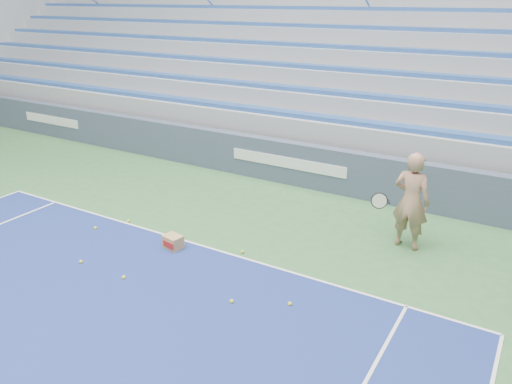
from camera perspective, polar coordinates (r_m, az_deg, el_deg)
sponsor_barrier at (r=12.79m, az=3.92°, el=3.35°), size 30.00×0.32×1.10m
bleachers at (r=17.59m, az=12.86°, el=13.92°), size 31.00×9.15×7.30m
tennis_player at (r=9.76m, az=17.29°, el=-0.99°), size 0.98×0.88×1.90m
ball_box at (r=9.72m, az=-9.47°, el=-5.67°), size 0.40×0.33×0.27m
tennis_ball_0 at (r=8.02m, az=3.88°, el=-12.63°), size 0.07×0.07×0.07m
tennis_ball_1 at (r=11.03m, az=-14.37°, el=-3.24°), size 0.07×0.07×0.07m
tennis_ball_2 at (r=8.07m, az=-2.79°, el=-12.37°), size 0.07×0.07×0.07m
tennis_ball_3 at (r=9.67m, az=-19.37°, el=-7.53°), size 0.07×0.07×0.07m
tennis_ball_4 at (r=9.47m, az=-1.56°, el=-6.84°), size 0.07×0.07×0.07m
tennis_ball_5 at (r=10.90m, az=-17.87°, el=-3.93°), size 0.07×0.07×0.07m
tennis_ball_6 at (r=8.96m, az=-14.88°, el=-9.40°), size 0.07×0.07×0.07m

